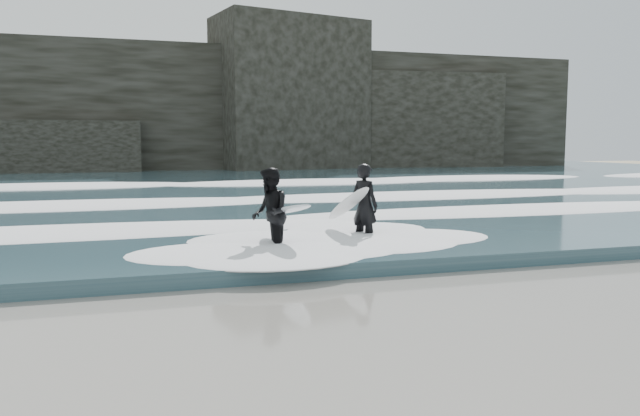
# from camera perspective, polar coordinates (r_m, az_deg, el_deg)

# --- Properties ---
(ground) EXTENTS (120.00, 120.00, 0.00)m
(ground) POSITION_cam_1_polar(r_m,az_deg,el_deg) (8.72, 10.99, -10.48)
(ground) COLOR olive
(ground) RESTS_ON ground
(sea) EXTENTS (90.00, 52.00, 0.30)m
(sea) POSITION_cam_1_polar(r_m,az_deg,el_deg) (36.65, -10.89, 2.32)
(sea) COLOR #2E4B55
(sea) RESTS_ON ground
(headland) EXTENTS (70.00, 9.00, 10.00)m
(headland) POSITION_cam_1_polar(r_m,az_deg,el_deg) (53.56, -13.02, 8.61)
(headland) COLOR black
(headland) RESTS_ON ground
(foam_near) EXTENTS (60.00, 3.20, 0.20)m
(foam_near) POSITION_cam_1_polar(r_m,az_deg,el_deg) (16.96, -3.45, -0.95)
(foam_near) COLOR white
(foam_near) RESTS_ON sea
(foam_mid) EXTENTS (60.00, 4.00, 0.24)m
(foam_mid) POSITION_cam_1_polar(r_m,az_deg,el_deg) (23.78, -7.46, 1.06)
(foam_mid) COLOR white
(foam_mid) RESTS_ON sea
(foam_far) EXTENTS (60.00, 4.80, 0.30)m
(foam_far) POSITION_cam_1_polar(r_m,az_deg,el_deg) (32.66, -10.13, 2.42)
(foam_far) COLOR white
(foam_far) RESTS_ON sea
(surfer_left) EXTENTS (1.18, 1.79, 1.96)m
(surfer_left) POSITION_cam_1_polar(r_m,az_deg,el_deg) (14.72, 3.92, 0.27)
(surfer_left) COLOR black
(surfer_left) RESTS_ON ground
(surfer_right) EXTENTS (1.21, 2.19, 1.94)m
(surfer_right) POSITION_cam_1_polar(r_m,az_deg,el_deg) (13.16, -4.44, -0.47)
(surfer_right) COLOR black
(surfer_right) RESTS_ON ground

